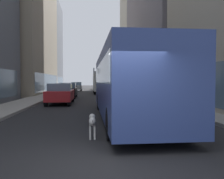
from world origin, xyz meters
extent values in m
plane|color=#232326|center=(0.00, 35.00, 0.00)|extent=(120.00, 120.00, 0.00)
cube|color=#9E9991|center=(-5.70, 35.00, 0.07)|extent=(2.40, 110.00, 0.15)
cube|color=gray|center=(5.70, 35.00, 0.07)|extent=(2.40, 110.00, 0.15)
cube|color=slate|center=(-6.61, 31.05, 1.60)|extent=(0.08, 18.13, 2.40)
cube|color=slate|center=(-11.90, 52.47, 10.56)|extent=(8.30, 20.19, 21.11)
cube|color=slate|center=(-7.77, 52.47, 1.60)|extent=(0.08, 18.17, 2.40)
cube|color=slate|center=(6.32, 27.29, 1.60)|extent=(0.08, 18.73, 2.40)
cube|color=#B2A893|center=(11.90, 47.64, 19.89)|extent=(8.77, 17.94, 39.78)
cube|color=slate|center=(7.53, 47.64, 1.60)|extent=(0.08, 16.15, 2.40)
cube|color=#33478C|center=(1.20, 6.21, 1.67)|extent=(2.55, 11.50, 2.75)
cube|color=slate|center=(1.20, 6.21, 2.17)|extent=(2.57, 11.04, 0.90)
cube|color=black|center=(1.20, 11.91, 0.55)|extent=(2.55, 0.16, 0.44)
cylinder|color=black|center=(0.07, 9.76, 0.50)|extent=(0.30, 1.00, 1.00)
cylinder|color=black|center=(2.33, 9.76, 0.50)|extent=(0.30, 1.00, 1.00)
cylinder|color=black|center=(0.07, 2.06, 0.50)|extent=(0.30, 1.00, 1.00)
cylinder|color=black|center=(2.33, 2.06, 0.50)|extent=(0.30, 1.00, 1.00)
cube|color=silver|center=(-0.25, 11.36, 2.50)|extent=(0.08, 0.24, 0.40)
cube|color=#4C6BB7|center=(2.80, 20.52, 0.70)|extent=(1.76, 4.32, 0.75)
cube|color=slate|center=(2.80, 20.31, 1.35)|extent=(1.62, 1.94, 0.55)
cylinder|color=black|center=(2.03, 22.27, 0.32)|extent=(0.22, 0.64, 0.64)
cylinder|color=black|center=(3.57, 22.27, 0.32)|extent=(0.22, 0.64, 0.64)
cylinder|color=black|center=(2.03, 18.78, 0.32)|extent=(0.22, 0.64, 0.64)
cylinder|color=black|center=(3.57, 18.78, 0.32)|extent=(0.22, 0.64, 0.64)
cube|color=yellow|center=(1.20, 47.73, 0.70)|extent=(1.73, 4.13, 0.75)
cube|color=slate|center=(1.20, 47.52, 1.35)|extent=(1.60, 1.86, 0.55)
cylinder|color=black|center=(0.44, 49.38, 0.32)|extent=(0.22, 0.64, 0.64)
cylinder|color=black|center=(1.96, 49.38, 0.32)|extent=(0.22, 0.64, 0.64)
cylinder|color=black|center=(0.44, 46.08, 0.32)|extent=(0.22, 0.64, 0.64)
cylinder|color=black|center=(1.96, 46.08, 0.32)|extent=(0.22, 0.64, 0.64)
cube|color=slate|center=(-2.80, 38.25, 0.70)|extent=(1.91, 3.95, 0.75)
cube|color=slate|center=(-2.80, 38.05, 1.35)|extent=(1.76, 1.78, 0.55)
cylinder|color=black|center=(-3.65, 39.81, 0.32)|extent=(0.22, 0.64, 0.64)
cylinder|color=black|center=(-1.95, 39.81, 0.32)|extent=(0.22, 0.64, 0.64)
cylinder|color=black|center=(-3.65, 36.69, 0.32)|extent=(0.22, 0.64, 0.64)
cylinder|color=black|center=(-1.95, 36.69, 0.32)|extent=(0.22, 0.64, 0.64)
cube|color=black|center=(-2.80, 20.51, 0.70)|extent=(1.76, 4.19, 0.75)
cube|color=slate|center=(-2.80, 20.30, 1.35)|extent=(1.62, 1.89, 0.55)
cylinder|color=black|center=(-3.57, 22.19, 0.32)|extent=(0.22, 0.64, 0.64)
cylinder|color=black|center=(-2.03, 22.19, 0.32)|extent=(0.22, 0.64, 0.64)
cylinder|color=black|center=(-3.57, 18.83, 0.32)|extent=(0.22, 0.64, 0.64)
cylinder|color=black|center=(-2.03, 18.83, 0.32)|extent=(0.22, 0.64, 0.64)
cube|color=silver|center=(1.20, 36.57, 0.70)|extent=(1.86, 4.06, 0.75)
cube|color=slate|center=(1.20, 36.37, 1.35)|extent=(1.71, 1.83, 0.55)
cylinder|color=black|center=(0.38, 38.19, 0.32)|extent=(0.22, 0.64, 0.64)
cylinder|color=black|center=(2.02, 38.19, 0.32)|extent=(0.22, 0.64, 0.64)
cylinder|color=black|center=(0.38, 34.96, 0.32)|extent=(0.22, 0.64, 0.64)
cylinder|color=black|center=(2.02, 34.96, 0.32)|extent=(0.22, 0.64, 0.64)
cube|color=red|center=(-2.80, 13.70, 0.70)|extent=(1.85, 4.40, 0.75)
cube|color=slate|center=(-2.80, 13.48, 1.35)|extent=(1.70, 1.98, 0.55)
cylinder|color=black|center=(-3.61, 15.48, 0.32)|extent=(0.22, 0.64, 0.64)
cylinder|color=black|center=(-1.99, 15.48, 0.32)|extent=(0.22, 0.64, 0.64)
cylinder|color=black|center=(-3.61, 11.91, 0.32)|extent=(0.22, 0.64, 0.64)
cylinder|color=black|center=(-1.99, 11.91, 0.32)|extent=(0.22, 0.64, 0.64)
cube|color=#19519E|center=(1.20, 31.71, 1.50)|extent=(2.30, 2.00, 2.10)
cube|color=silver|center=(1.20, 27.96, 1.75)|extent=(2.30, 5.50, 2.60)
cylinder|color=black|center=(0.19, 31.71, 0.45)|extent=(0.28, 0.90, 0.90)
cylinder|color=black|center=(2.21, 31.71, 0.45)|extent=(0.28, 0.90, 0.90)
cylinder|color=black|center=(0.19, 26.21, 0.45)|extent=(0.28, 0.90, 0.90)
cylinder|color=black|center=(2.21, 26.21, 0.45)|extent=(0.28, 0.90, 0.90)
ellipsoid|color=white|center=(-0.50, 2.38, 0.53)|extent=(0.22, 0.60, 0.26)
sphere|color=white|center=(-0.50, 2.76, 0.62)|extent=(0.20, 0.20, 0.20)
sphere|color=black|center=(-0.56, 2.78, 0.64)|extent=(0.07, 0.07, 0.07)
sphere|color=black|center=(-0.44, 2.78, 0.64)|extent=(0.07, 0.07, 0.07)
cylinder|color=white|center=(-0.50, 1.98, 0.58)|extent=(0.03, 0.16, 0.19)
cylinder|color=white|center=(-0.57, 2.59, 0.20)|extent=(0.06, 0.06, 0.40)
cylinder|color=white|center=(-0.43, 2.59, 0.20)|extent=(0.06, 0.06, 0.40)
cylinder|color=white|center=(-0.57, 2.17, 0.20)|extent=(0.06, 0.06, 0.40)
cylinder|color=white|center=(-0.43, 2.17, 0.20)|extent=(0.06, 0.06, 0.40)
sphere|color=black|center=(-0.45, 2.48, 0.57)|extent=(0.04, 0.04, 0.04)
sphere|color=black|center=(-0.56, 2.30, 0.55)|extent=(0.04, 0.04, 0.04)
sphere|color=black|center=(-0.48, 2.20, 0.59)|extent=(0.04, 0.04, 0.04)
camera|label=1|loc=(-0.61, -5.05, 1.80)|focal=38.01mm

